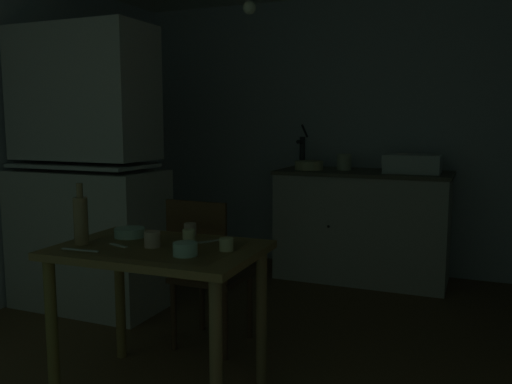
{
  "coord_description": "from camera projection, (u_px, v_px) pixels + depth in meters",
  "views": [
    {
      "loc": [
        1.38,
        -3.09,
        1.35
      ],
      "look_at": [
        0.08,
        0.03,
        0.91
      ],
      "focal_mm": 37.93,
      "sensor_mm": 36.0,
      "label": 1
    }
  ],
  "objects": [
    {
      "name": "ground_plane",
      "position": [
        244.0,
        329.0,
        3.53
      ],
      "size": [
        4.56,
        4.56,
        0.0
      ],
      "primitive_type": "plane",
      "color": "brown"
    },
    {
      "name": "wall_back",
      "position": [
        323.0,
        135.0,
        5.03
      ],
      "size": [
        3.66,
        0.1,
        2.45
      ],
      "primitive_type": "cube",
      "color": "silver",
      "rests_on": "ground"
    },
    {
      "name": "wall_left",
      "position": [
        22.0,
        138.0,
        4.07
      ],
      "size": [
        0.1,
        3.64,
        2.45
      ],
      "primitive_type": "cube",
      "color": "silver",
      "rests_on": "ground"
    },
    {
      "name": "hutch_cabinet",
      "position": [
        87.0,
        179.0,
        3.86
      ],
      "size": [
        1.08,
        0.56,
        2.0
      ],
      "color": "beige",
      "rests_on": "ground"
    },
    {
      "name": "counter_cabinet",
      "position": [
        362.0,
        225.0,
        4.61
      ],
      "size": [
        1.44,
        0.64,
        0.93
      ],
      "color": "beige",
      "rests_on": "ground"
    },
    {
      "name": "sink_basin",
      "position": [
        413.0,
        163.0,
        4.39
      ],
      "size": [
        0.44,
        0.34,
        0.15
      ],
      "color": "white",
      "rests_on": "counter_cabinet"
    },
    {
      "name": "hand_pump",
      "position": [
        302.0,
        149.0,
        4.79
      ],
      "size": [
        0.05,
        0.27,
        0.39
      ],
      "color": "#232328",
      "rests_on": "counter_cabinet"
    },
    {
      "name": "mixing_bowl_counter",
      "position": [
        309.0,
        165.0,
        4.68
      ],
      "size": [
        0.25,
        0.25,
        0.08
      ],
      "primitive_type": "cylinder",
      "color": "beige",
      "rests_on": "counter_cabinet"
    },
    {
      "name": "stoneware_crock",
      "position": [
        344.0,
        162.0,
        4.64
      ],
      "size": [
        0.12,
        0.12,
        0.14
      ],
      "primitive_type": "cylinder",
      "color": "beige",
      "rests_on": "counter_cabinet"
    },
    {
      "name": "dining_table",
      "position": [
        159.0,
        270.0,
        2.63
      ],
      "size": [
        1.0,
        0.69,
        0.75
      ],
      "color": "brown",
      "rests_on": "ground"
    },
    {
      "name": "chair_far_side",
      "position": [
        207.0,
        270.0,
        3.18
      ],
      "size": [
        0.41,
        0.41,
        0.9
      ],
      "color": "#4A2E1C",
      "rests_on": "ground"
    },
    {
      "name": "serving_bowl_wide",
      "position": [
        130.0,
        233.0,
        2.82
      ],
      "size": [
        0.16,
        0.16,
        0.05
      ],
      "primitive_type": "cylinder",
      "color": "#ADD1C1",
      "rests_on": "dining_table"
    },
    {
      "name": "soup_bowl_small",
      "position": [
        185.0,
        249.0,
        2.43
      ],
      "size": [
        0.11,
        0.11,
        0.06
      ],
      "primitive_type": "cylinder",
      "color": "#ADD1C1",
      "rests_on": "dining_table"
    },
    {
      "name": "mug_dark",
      "position": [
        189.0,
        238.0,
        2.6
      ],
      "size": [
        0.06,
        0.06,
        0.08
      ],
      "primitive_type": "cylinder",
      "color": "beige",
      "rests_on": "dining_table"
    },
    {
      "name": "teacup_cream",
      "position": [
        152.0,
        239.0,
        2.6
      ],
      "size": [
        0.08,
        0.08,
        0.08
      ],
      "primitive_type": "cylinder",
      "color": "tan",
      "rests_on": "dining_table"
    },
    {
      "name": "mug_tall",
      "position": [
        226.0,
        244.0,
        2.53
      ],
      "size": [
        0.07,
        0.07,
        0.06
      ],
      "primitive_type": "cylinder",
      "color": "beige",
      "rests_on": "dining_table"
    },
    {
      "name": "teacup_mint",
      "position": [
        190.0,
        229.0,
        2.86
      ],
      "size": [
        0.07,
        0.07,
        0.07
      ],
      "primitive_type": "cylinder",
      "color": "tan",
      "rests_on": "dining_table"
    },
    {
      "name": "glass_bottle",
      "position": [
        81.0,
        219.0,
        2.64
      ],
      "size": [
        0.07,
        0.07,
        0.3
      ],
      "color": "olive",
      "rests_on": "dining_table"
    },
    {
      "name": "table_knife",
      "position": [
        80.0,
        250.0,
        2.53
      ],
      "size": [
        0.2,
        0.03,
        0.0
      ],
      "primitive_type": "cube",
      "rotation": [
        0.0,
        0.0,
        0.07
      ],
      "color": "silver",
      "rests_on": "dining_table"
    },
    {
      "name": "teaspoon_near_bowl",
      "position": [
        211.0,
        241.0,
        2.72
      ],
      "size": [
        0.09,
        0.12,
        0.0
      ],
      "primitive_type": "cube",
      "rotation": [
        0.0,
        0.0,
        0.97
      ],
      "color": "beige",
      "rests_on": "dining_table"
    },
    {
      "name": "teaspoon_by_cup",
      "position": [
        118.0,
        245.0,
        2.62
      ],
      "size": [
        0.13,
        0.06,
        0.0
      ],
      "primitive_type": "cube",
      "rotation": [
        0.0,
        0.0,
        5.95
      ],
      "color": "beige",
      "rests_on": "dining_table"
    },
    {
      "name": "pendant_bulb",
      "position": [
        249.0,
        8.0,
        3.24
      ],
      "size": [
        0.08,
        0.08,
        0.08
      ],
      "primitive_type": "sphere",
      "color": "#F9EFCC"
    }
  ]
}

